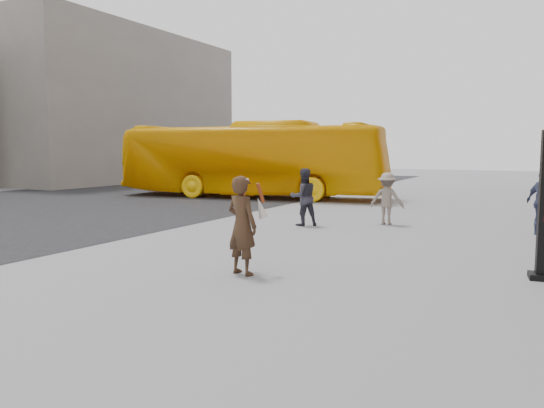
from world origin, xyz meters
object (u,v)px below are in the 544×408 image
at_px(pedestrian_a, 304,197).
at_px(bus, 252,160).
at_px(woman, 242,224).
at_px(pedestrian_b, 387,199).
at_px(pedestrian_c, 544,202).

bearing_deg(pedestrian_a, bus, -94.56).
bearing_deg(woman, pedestrian_b, -80.14).
distance_m(bus, pedestrian_a, 9.21).
bearing_deg(pedestrian_c, pedestrian_b, 39.42).
height_order(bus, pedestrian_c, bus).
bearing_deg(pedestrian_c, woman, 98.47).
bearing_deg(pedestrian_a, pedestrian_c, 147.79).
bearing_deg(pedestrian_b, pedestrian_a, 30.26).
relative_size(pedestrian_b, pedestrian_c, 0.88).
bearing_deg(woman, pedestrian_a, -61.62).
relative_size(woman, pedestrian_c, 1.01).
bearing_deg(bus, woman, -158.34).
xyz_separation_m(bus, pedestrian_c, (11.81, -5.95, -0.84)).
bearing_deg(pedestrian_a, woman, 60.71).
height_order(woman, pedestrian_b, woman).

